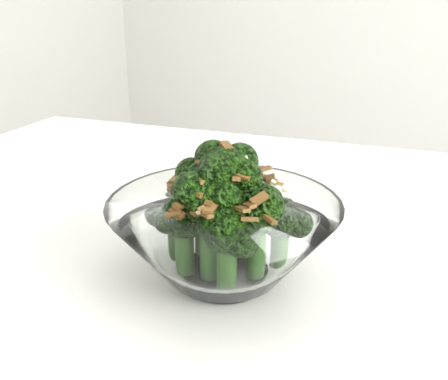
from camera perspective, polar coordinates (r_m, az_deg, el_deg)
The scene contains 2 objects.
table at distance 0.54m, azimuth 8.56°, elevation -13.19°, with size 1.35×1.04×0.75m.
broccoli_dish at distance 0.43m, azimuth -0.09°, elevation -4.66°, with size 0.20×0.20×0.13m.
Camera 1 is at (0.22, -0.34, 0.99)m, focal length 40.00 mm.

